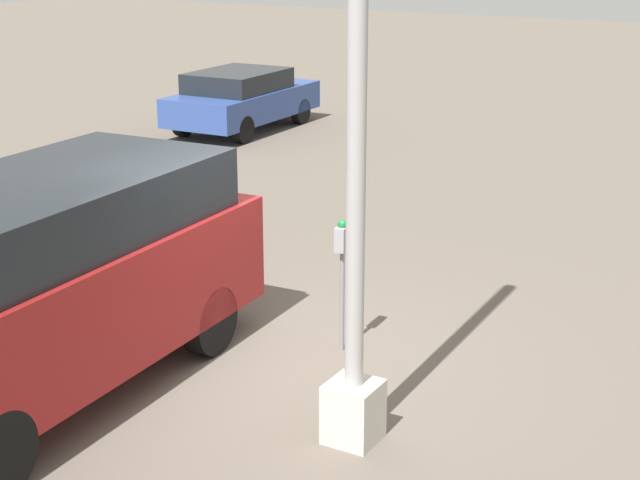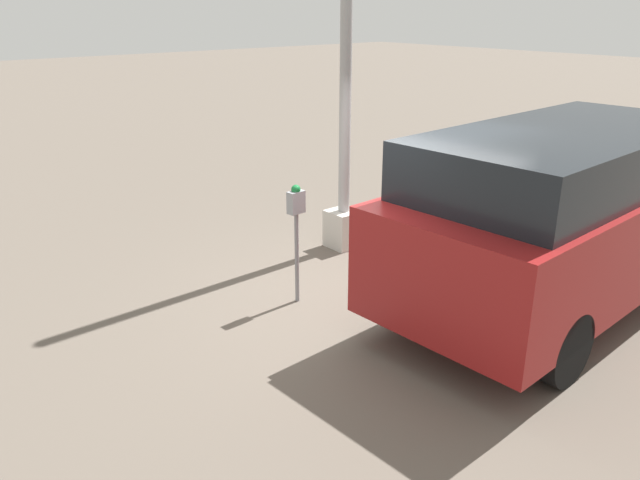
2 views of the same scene
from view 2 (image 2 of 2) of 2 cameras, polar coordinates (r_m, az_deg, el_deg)
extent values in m
plane|color=#60564C|center=(7.56, 4.70, -5.81)|extent=(80.00, 80.00, 0.00)
cylinder|color=gray|center=(7.38, -2.13, -1.66)|extent=(0.05, 0.05, 1.12)
cube|color=gray|center=(7.14, -2.20, 3.47)|extent=(0.21, 0.13, 0.26)
sphere|color=#14662D|center=(7.10, -2.22, 4.64)|extent=(0.11, 0.11, 0.11)
cylinder|color=gray|center=(11.00, 19.24, 4.59)|extent=(0.05, 0.05, 1.06)
cube|color=gray|center=(10.85, 19.65, 7.92)|extent=(0.21, 0.13, 0.26)
sphere|color=#14662D|center=(10.82, 19.75, 8.71)|extent=(0.11, 0.11, 0.11)
cube|color=beige|center=(9.20, 2.16, 1.06)|extent=(0.44, 0.44, 0.55)
cylinder|color=#9E9E9E|center=(8.66, 2.45, 20.86)|extent=(0.16, 0.16, 5.68)
cube|color=maroon|center=(7.73, 21.29, 0.96)|extent=(5.06, 2.27, 1.14)
cube|color=black|center=(7.39, 21.73, 7.13)|extent=(4.06, 2.06, 0.61)
cube|color=orange|center=(10.23, 23.99, 2.74)|extent=(0.09, 0.12, 0.20)
cylinder|color=black|center=(9.59, 20.38, 1.18)|extent=(0.75, 0.28, 0.74)
cylinder|color=black|center=(7.15, 8.62, -4.33)|extent=(0.75, 0.28, 0.74)
cylinder|color=black|center=(6.32, 21.34, -9.15)|extent=(0.75, 0.28, 0.74)
cylinder|color=red|center=(12.27, 22.91, 4.77)|extent=(0.19, 0.19, 0.67)
sphere|color=red|center=(12.18, 23.16, 6.50)|extent=(0.17, 0.17, 0.17)
camera|label=1|loc=(16.16, 12.93, 23.73)|focal=55.00mm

